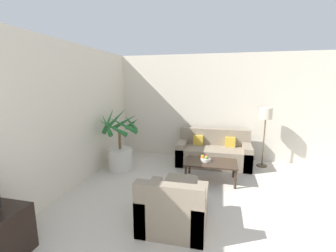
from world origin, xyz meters
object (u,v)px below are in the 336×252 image
at_px(coffee_table, 211,164).
at_px(floor_lamp, 266,118).
at_px(armchair, 174,209).
at_px(sofa_loveseat, 213,153).
at_px(fruit_bowl, 206,160).
at_px(apple_red, 206,156).
at_px(potted_palm, 120,149).
at_px(apple_green, 207,157).
at_px(ottoman, 181,189).
at_px(orange_fruit, 203,156).

bearing_deg(coffee_table, floor_lamp, 43.36).
relative_size(floor_lamp, armchair, 1.60).
relative_size(sofa_loveseat, fruit_bowl, 8.21).
bearing_deg(armchair, coffee_table, 75.24).
bearing_deg(sofa_loveseat, apple_red, -97.42).
xyz_separation_m(sofa_loveseat, floor_lamp, (1.15, 0.14, 0.89)).
height_order(floor_lamp, armchair, floor_lamp).
distance_m(potted_palm, apple_red, 1.95).
relative_size(potted_palm, apple_green, 20.31).
height_order(coffee_table, ottoman, coffee_table).
bearing_deg(sofa_loveseat, apple_green, -96.12).
xyz_separation_m(apple_red, armchair, (-0.33, -1.69, -0.24)).
bearing_deg(ottoman, potted_palm, 147.37).
bearing_deg(sofa_loveseat, floor_lamp, 7.02).
xyz_separation_m(floor_lamp, coffee_table, (-1.17, -1.11, -0.82)).
bearing_deg(fruit_bowl, apple_red, 77.75).
bearing_deg(floor_lamp, apple_red, -140.38).
distance_m(floor_lamp, apple_green, 1.82).
relative_size(apple_red, ottoman, 0.12).
height_order(floor_lamp, orange_fruit, floor_lamp).
relative_size(sofa_loveseat, apple_green, 24.96).
height_order(apple_red, orange_fruit, orange_fruit).
bearing_deg(ottoman, floor_lamp, 50.54).
relative_size(coffee_table, apple_green, 14.84).
height_order(sofa_loveseat, coffee_table, sofa_loveseat).
relative_size(floor_lamp, ottoman, 2.66).
relative_size(fruit_bowl, apple_green, 3.04).
bearing_deg(apple_red, coffee_table, -27.08).
bearing_deg(apple_red, armchair, -101.04).
distance_m(fruit_bowl, orange_fruit, 0.09).
height_order(fruit_bowl, orange_fruit, orange_fruit).
bearing_deg(apple_green, sofa_loveseat, 83.88).
bearing_deg(coffee_table, apple_red, 152.92).
xyz_separation_m(armchair, ottoman, (-0.03, 0.75, -0.07)).
height_order(apple_green, armchair, armchair).
relative_size(sofa_loveseat, ottoman, 3.27).
xyz_separation_m(potted_palm, orange_fruit, (1.88, -0.12, 0.02)).
xyz_separation_m(coffee_table, armchair, (-0.43, -1.63, -0.10)).
bearing_deg(ottoman, fruit_bowl, 68.39).
bearing_deg(floor_lamp, sofa_loveseat, -172.98).
height_order(potted_palm, apple_red, potted_palm).
height_order(fruit_bowl, armchair, armchair).
bearing_deg(orange_fruit, ottoman, -107.98).
xyz_separation_m(potted_palm, floor_lamp, (3.22, 0.97, 0.69)).
xyz_separation_m(floor_lamp, apple_red, (-1.27, -1.05, -0.68)).
height_order(sofa_loveseat, armchair, sofa_loveseat).
relative_size(apple_green, orange_fruit, 0.96).
bearing_deg(potted_palm, coffee_table, -3.77).
bearing_deg(floor_lamp, fruit_bowl, -139.58).
bearing_deg(sofa_loveseat, armchair, -99.78).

